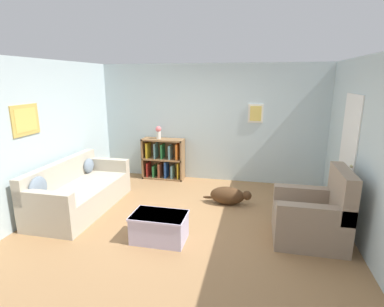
# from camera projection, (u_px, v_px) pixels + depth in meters

# --- Properties ---
(ground_plane) EXTENTS (14.00, 14.00, 0.00)m
(ground_plane) POSITION_uv_depth(u_px,v_px,m) (187.00, 221.00, 4.92)
(ground_plane) COLOR #997047
(wall_back) EXTENTS (5.60, 0.13, 2.60)m
(wall_back) POSITION_uv_depth(u_px,v_px,m) (210.00, 123.00, 6.73)
(wall_back) COLOR silver
(wall_back) RESTS_ON ground_plane
(wall_left) EXTENTS (0.13, 5.00, 2.60)m
(wall_left) POSITION_uv_depth(u_px,v_px,m) (42.00, 137.00, 5.14)
(wall_left) COLOR silver
(wall_left) RESTS_ON ground_plane
(wall_right) EXTENTS (0.16, 5.00, 2.60)m
(wall_right) POSITION_uv_depth(u_px,v_px,m) (368.00, 153.00, 4.09)
(wall_right) COLOR silver
(wall_right) RESTS_ON ground_plane
(couch) EXTENTS (0.93, 2.05, 0.85)m
(couch) POSITION_uv_depth(u_px,v_px,m) (79.00, 193.00, 5.32)
(couch) COLOR #B7AD99
(couch) RESTS_ON ground_plane
(bookshelf) EXTENTS (0.96, 0.34, 0.94)m
(bookshelf) POSITION_uv_depth(u_px,v_px,m) (164.00, 159.00, 6.95)
(bookshelf) COLOR olive
(bookshelf) RESTS_ON ground_plane
(recliner_chair) EXTENTS (0.97, 0.90, 1.08)m
(recliner_chair) POSITION_uv_depth(u_px,v_px,m) (314.00, 216.00, 4.27)
(recliner_chair) COLOR gray
(recliner_chair) RESTS_ON ground_plane
(coffee_table) EXTENTS (0.78, 0.50, 0.40)m
(coffee_table) POSITION_uv_depth(u_px,v_px,m) (159.00, 226.00, 4.29)
(coffee_table) COLOR #BCB2D1
(coffee_table) RESTS_ON ground_plane
(dog) EXTENTS (0.91, 0.30, 0.34)m
(dog) POSITION_uv_depth(u_px,v_px,m) (228.00, 196.00, 5.54)
(dog) COLOR #472D19
(dog) RESTS_ON ground_plane
(vase) EXTENTS (0.13, 0.13, 0.29)m
(vase) POSITION_uv_depth(u_px,v_px,m) (158.00, 132.00, 6.79)
(vase) COLOR silver
(vase) RESTS_ON bookshelf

